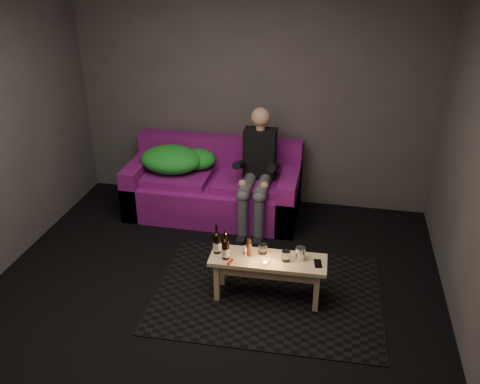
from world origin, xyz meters
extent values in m
plane|color=black|center=(0.00, 0.00, 0.00)|extent=(4.50, 4.50, 0.00)
plane|color=#474447|center=(0.00, 2.25, 1.30)|extent=(4.00, 0.00, 4.00)
cube|color=black|center=(0.48, 0.43, 0.00)|extent=(2.00, 1.48, 0.01)
cube|color=#791062|center=(-0.35, 1.77, 0.20)|extent=(1.88, 0.84, 0.39)
cube|color=#791062|center=(-0.35, 2.09, 0.60)|extent=(1.88, 0.21, 0.41)
cube|color=#791062|center=(-1.19, 1.77, 0.29)|extent=(0.19, 0.84, 0.58)
cube|color=#791062|center=(0.50, 1.77, 0.29)|extent=(0.19, 0.84, 0.58)
cube|color=#791062|center=(-0.74, 1.72, 0.43)|extent=(0.70, 0.56, 0.09)
cube|color=#791062|center=(0.05, 1.72, 0.43)|extent=(0.70, 0.56, 0.09)
ellipsoid|color=green|center=(-0.82, 1.77, 0.62)|extent=(0.68, 0.53, 0.28)
ellipsoid|color=green|center=(-0.56, 1.90, 0.59)|extent=(0.41, 0.34, 0.23)
ellipsoid|color=green|center=(-1.02, 1.88, 0.55)|extent=(0.30, 0.24, 0.15)
cube|color=black|center=(0.16, 1.82, 0.76)|extent=(0.34, 0.21, 0.52)
sphere|color=tan|center=(0.16, 1.82, 1.15)|extent=(0.20, 0.20, 0.20)
cylinder|color=#43474C|center=(0.08, 1.53, 0.50)|extent=(0.13, 0.47, 0.13)
cylinder|color=#43474C|center=(0.25, 1.53, 0.50)|extent=(0.13, 0.47, 0.13)
cylinder|color=#43474C|center=(0.08, 1.30, 0.24)|extent=(0.10, 0.10, 0.48)
cylinder|color=#43474C|center=(0.25, 1.30, 0.24)|extent=(0.10, 0.10, 0.48)
cube|color=black|center=(0.08, 1.24, 0.03)|extent=(0.08, 0.21, 0.06)
cube|color=black|center=(0.25, 1.24, 0.03)|extent=(0.08, 0.21, 0.06)
cube|color=tan|center=(0.48, 0.38, 0.38)|extent=(0.99, 0.34, 0.04)
cube|color=tan|center=(0.48, 0.38, 0.32)|extent=(0.86, 0.27, 0.09)
cube|color=tan|center=(0.06, 0.26, 0.18)|extent=(0.05, 0.05, 0.36)
cube|color=tan|center=(0.06, 0.48, 0.18)|extent=(0.05, 0.05, 0.36)
cube|color=tan|center=(0.90, 0.29, 0.18)|extent=(0.05, 0.05, 0.36)
cube|color=tan|center=(0.89, 0.51, 0.18)|extent=(0.05, 0.05, 0.36)
cylinder|color=black|center=(0.04, 0.39, 0.49)|extent=(0.06, 0.06, 0.18)
cylinder|color=white|center=(0.04, 0.39, 0.46)|extent=(0.07, 0.07, 0.08)
cone|color=black|center=(0.04, 0.39, 0.60)|extent=(0.06, 0.06, 0.03)
cylinder|color=black|center=(0.04, 0.39, 0.62)|extent=(0.02, 0.02, 0.09)
cylinder|color=black|center=(0.13, 0.32, 0.49)|extent=(0.06, 0.06, 0.18)
cylinder|color=white|center=(0.13, 0.32, 0.46)|extent=(0.07, 0.07, 0.07)
cone|color=black|center=(0.13, 0.32, 0.59)|extent=(0.06, 0.06, 0.03)
cylinder|color=black|center=(0.13, 0.32, 0.62)|extent=(0.02, 0.02, 0.08)
cylinder|color=silver|center=(0.28, 0.40, 0.44)|extent=(0.05, 0.05, 0.09)
cylinder|color=black|center=(0.31, 0.40, 0.46)|extent=(0.05, 0.05, 0.13)
cylinder|color=white|center=(0.42, 0.46, 0.44)|extent=(0.08, 0.08, 0.09)
cylinder|color=white|center=(0.47, 0.29, 0.42)|extent=(0.05, 0.05, 0.04)
sphere|color=orange|center=(0.47, 0.29, 0.43)|extent=(0.02, 0.02, 0.02)
cylinder|color=white|center=(0.63, 0.38, 0.45)|extent=(0.10, 0.10, 0.09)
cylinder|color=silver|center=(0.74, 0.43, 0.46)|extent=(0.09, 0.09, 0.11)
cube|color=black|center=(0.89, 0.39, 0.40)|extent=(0.08, 0.13, 0.01)
cube|color=#B80E0B|center=(0.18, 0.26, 0.41)|extent=(0.04, 0.08, 0.01)
camera|label=1|loc=(0.96, -3.14, 2.79)|focal=38.00mm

